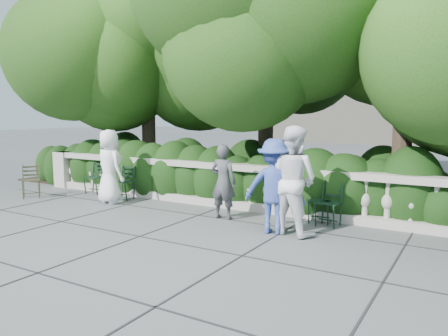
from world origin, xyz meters
The scene contains 13 objects.
ground centered at (0.00, 0.00, 0.00)m, with size 90.00×90.00×0.00m, color #4C4F53.
balustrade centered at (0.00, 1.80, 0.49)m, with size 12.00×0.44×1.00m.
shrub_hedge centered at (0.00, 3.00, 0.00)m, with size 15.00×2.60×1.70m, color black, non-canonical shape.
tree_canopy centered at (0.69, 3.19, 3.96)m, with size 15.04×6.52×6.78m.
chair_a centered at (-4.16, 1.29, 0.00)m, with size 0.44×0.48×0.84m, color black, non-canonical shape.
chair_c centered at (-2.98, 1.12, 0.00)m, with size 0.44×0.48×0.84m, color black, non-canonical shape.
chair_d centered at (1.88, 1.34, 0.00)m, with size 0.44×0.48×0.84m, color black, non-canonical shape.
chair_e centered at (2.06, 1.17, 0.00)m, with size 0.44×0.48×0.84m, color black, non-canonical shape.
chair_weathered centered at (-5.01, 0.14, 0.00)m, with size 0.44×0.48×0.84m, color black, non-canonical shape.
person_businessman centered at (-2.98, 0.79, 0.86)m, with size 0.84×0.55×1.72m, color white.
person_woman_grey centered at (0.09, 0.83, 0.75)m, with size 0.55×0.36×1.50m, color #3F4144.
person_casual_man centered at (1.67, 0.51, 0.95)m, with size 0.92×0.72×1.89m, color white.
person_older_blue centered at (1.38, 0.40, 0.83)m, with size 1.08×0.62×1.67m, color #334999.
Camera 1 is at (4.46, -6.51, 2.11)m, focal length 35.00 mm.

